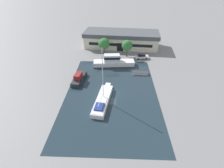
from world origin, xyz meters
TOP-DOWN VIEW (x-y plane):
  - ground_plane at (0.00, 0.00)m, footprint 440.00×440.00m
  - water_canal at (0.00, 0.00)m, footprint 22.10×35.55m
  - warehouse_building at (2.57, 32.08)m, footprint 29.28×13.05m
  - quay_tree_near_building at (4.40, 22.19)m, footprint 3.64×3.64m
  - quay_tree_by_water at (-3.60, 24.23)m, footprint 3.95×3.95m
  - parked_car at (9.50, 20.56)m, footprint 4.61×2.26m
  - sailboat_moored at (-1.87, -3.44)m, footprint 4.26×12.49m
  - motor_cruiser at (-0.04, 14.86)m, footprint 13.02×4.22m
  - small_dinghy at (7.96, 9.77)m, footprint 4.57×1.68m
  - cabin_boat at (-9.09, 5.46)m, footprint 3.26×7.60m

SIDE VIEW (x-z plane):
  - ground_plane at x=0.00m, z-range 0.00..0.00m
  - water_canal at x=0.00m, z-range 0.00..0.01m
  - small_dinghy at x=7.96m, z-range 0.01..0.69m
  - sailboat_moored at x=-1.87m, z-range -5.80..7.10m
  - parked_car at x=9.50m, z-range 0.00..1.61m
  - cabin_boat at x=-9.09m, z-range -0.34..2.05m
  - motor_cruiser at x=-0.04m, z-range -0.53..3.23m
  - warehouse_building at x=2.57m, z-range 0.03..5.81m
  - quay_tree_by_water at x=-3.60m, z-range 0.89..6.63m
  - quay_tree_near_building at x=4.40m, z-range 1.08..6.92m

